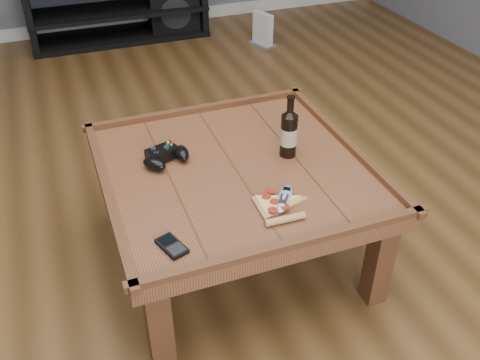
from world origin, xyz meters
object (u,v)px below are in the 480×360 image
object	(u,v)px
game_controller	(166,156)
smartphone	(172,246)
subwoofer	(172,6)
coffee_table	(235,180)
media_console	(117,8)
remote_control	(284,199)
beer_bottle	(289,132)
pizza_slice	(276,206)
game_console	(263,31)

from	to	relation	value
game_controller	smartphone	bearing A→B (deg)	-119.95
game_controller	subwoofer	xyz separation A→B (m)	(0.70, 2.67, -0.28)
coffee_table	game_controller	size ratio (longest dim) A/B	5.11
smartphone	subwoofer	size ratio (longest dim) A/B	0.29
media_console	game_controller	xyz separation A→B (m)	(-0.24, -2.62, 0.23)
media_console	remote_control	world-z (taller)	media_console
remote_control	subwoofer	world-z (taller)	remote_control
beer_bottle	pizza_slice	bearing A→B (deg)	-121.23
coffee_table	beer_bottle	world-z (taller)	beer_bottle
pizza_slice	remote_control	distance (m)	0.05
game_controller	subwoofer	distance (m)	2.77
coffee_table	pizza_slice	world-z (taller)	pizza_slice
coffee_table	media_console	distance (m)	2.75
media_console	pizza_slice	size ratio (longest dim) A/B	5.46
media_console	subwoofer	size ratio (longest dim) A/B	3.22
beer_bottle	pizza_slice	distance (m)	0.36
coffee_table	subwoofer	xyz separation A→B (m)	(0.46, 2.80, -0.19)
game_controller	media_console	bearing A→B (deg)	66.94
game_console	beer_bottle	bearing A→B (deg)	-130.85
coffee_table	subwoofer	bearing A→B (deg)	80.65
game_controller	pizza_slice	distance (m)	0.50
subwoofer	coffee_table	bearing A→B (deg)	-93.13
coffee_table	beer_bottle	bearing A→B (deg)	3.21
coffee_table	smartphone	bearing A→B (deg)	-133.77
game_controller	subwoofer	world-z (taller)	game_controller
game_controller	game_console	size ratio (longest dim) A/B	0.78
beer_bottle	subwoofer	bearing A→B (deg)	85.23
game_controller	game_console	xyz separation A→B (m)	(1.27, 2.07, -0.36)
remote_control	game_console	size ratio (longest dim) A/B	0.63
media_console	beer_bottle	xyz separation A→B (m)	(0.23, -2.74, 0.31)
remote_control	subwoofer	bearing A→B (deg)	118.55
coffee_table	remote_control	bearing A→B (deg)	-70.96
game_controller	game_console	world-z (taller)	game_controller
smartphone	subwoofer	world-z (taller)	smartphone
pizza_slice	beer_bottle	bearing A→B (deg)	60.40
remote_control	coffee_table	bearing A→B (deg)	144.50
coffee_table	media_console	world-z (taller)	media_console
remote_control	game_console	bearing A→B (deg)	104.47
coffee_table	smartphone	world-z (taller)	coffee_table
game_controller	pizza_slice	bearing A→B (deg)	-73.60
subwoofer	pizza_slice	bearing A→B (deg)	-91.42
smartphone	coffee_table	bearing A→B (deg)	27.07
pizza_slice	coffee_table	bearing A→B (deg)	100.99
media_console	beer_bottle	bearing A→B (deg)	-85.24
media_console	subwoofer	xyz separation A→B (m)	(0.46, 0.05, -0.05)
coffee_table	game_controller	world-z (taller)	game_controller
media_console	smartphone	world-z (taller)	media_console
beer_bottle	smartphone	world-z (taller)	beer_bottle
pizza_slice	smartphone	size ratio (longest dim) A/B	2.05
coffee_table	media_console	bearing A→B (deg)	90.00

